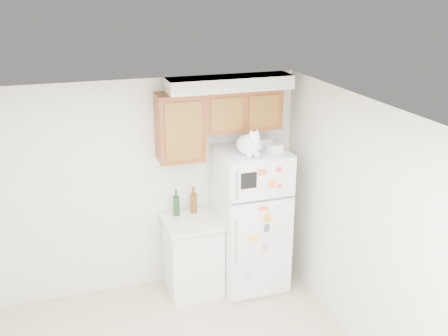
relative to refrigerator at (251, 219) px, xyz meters
name	(u,v)px	position (x,y,z in m)	size (l,w,h in m)	color
room_shell	(182,215)	(-1.14, -1.36, 0.82)	(3.84, 4.04, 2.52)	silver
refrigerator	(251,219)	(0.00, 0.00, 0.00)	(0.76, 0.78, 1.70)	silver
base_counter	(193,255)	(-0.69, 0.07, -0.39)	(0.64, 0.64, 0.92)	white
cat	(250,144)	(-0.08, -0.14, 0.97)	(0.31, 0.46, 0.32)	white
storage_box_back	(264,142)	(0.18, 0.09, 0.90)	(0.18, 0.13, 0.10)	white
storage_box_front	(275,148)	(0.21, -0.14, 0.89)	(0.15, 0.11, 0.09)	white
bottle_green	(176,202)	(-0.83, 0.24, 0.23)	(0.08, 0.08, 0.32)	#19381E
bottle_amber	(194,200)	(-0.62, 0.25, 0.23)	(0.08, 0.08, 0.33)	#593814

